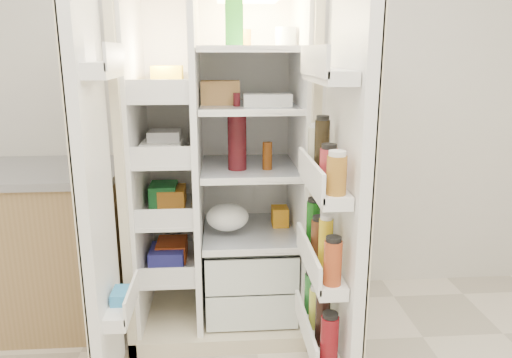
{
  "coord_description": "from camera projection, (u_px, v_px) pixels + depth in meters",
  "views": [
    {
      "loc": [
        -0.17,
        -0.87,
        1.46
      ],
      "look_at": [
        -0.01,
        1.25,
        0.91
      ],
      "focal_mm": 34.0,
      "sensor_mm": 36.0,
      "label": 1
    }
  ],
  "objects": [
    {
      "name": "wall_back",
      "position": [
        248.0,
        73.0,
        2.81
      ],
      "size": [
        4.0,
        0.02,
        2.7
      ],
      "primitive_type": "cube",
      "color": "silver",
      "rests_on": "floor"
    },
    {
      "name": "refrigerator",
      "position": [
        223.0,
        190.0,
        2.62
      ],
      "size": [
        0.92,
        0.7,
        1.8
      ],
      "color": "beige",
      "rests_on": "floor"
    },
    {
      "name": "freezer_door",
      "position": [
        96.0,
        199.0,
        1.96
      ],
      "size": [
        0.15,
        0.4,
        1.72
      ],
      "color": "white",
      "rests_on": "floor"
    },
    {
      "name": "fridge_door",
      "position": [
        340.0,
        206.0,
        1.95
      ],
      "size": [
        0.17,
        0.58,
        1.72
      ],
      "color": "white",
      "rests_on": "floor"
    },
    {
      "name": "kitchen_counter",
      "position": [
        15.0,
        247.0,
        2.63
      ],
      "size": [
        1.21,
        0.64,
        0.88
      ],
      "color": "#937349",
      "rests_on": "floor"
    }
  ]
}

